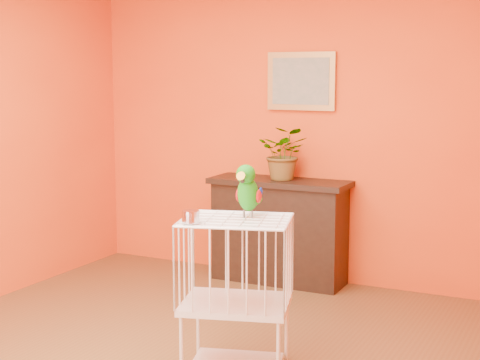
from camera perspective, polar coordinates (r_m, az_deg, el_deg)
The scene contains 7 objects.
room_shell at distance 4.43m, azimuth -5.86°, elevation 5.13°, with size 4.50×4.50×4.50m.
console_cabinet at distance 6.44m, azimuth 3.04°, elevation -3.95°, with size 1.22×0.44×0.91m.
potted_plant at distance 6.29m, azimuth 3.38°, elevation 1.61°, with size 0.42×0.46×0.36m, color #26722D.
framed_picture at distance 6.41m, azimuth 4.76°, elevation 7.65°, with size 0.62×0.04×0.50m.
birdcage at distance 4.44m, azimuth -0.33°, elevation -8.98°, with size 0.74×0.64×0.97m.
feed_cup at distance 4.20m, azimuth -3.85°, elevation -2.86°, with size 0.10×0.10×0.07m, color silver.
parrot at distance 4.34m, azimuth 0.62°, elevation -0.80°, with size 0.16×0.29×0.32m.
Camera 1 is at (2.34, -3.75, 1.84)m, focal length 55.00 mm.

